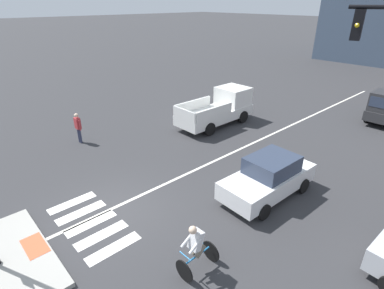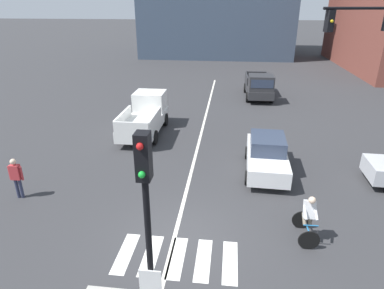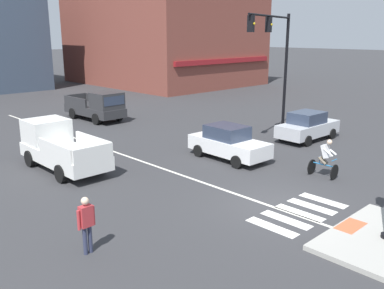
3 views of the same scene
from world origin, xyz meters
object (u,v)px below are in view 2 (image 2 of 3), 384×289
Objects in this scene: signal_pole at (148,235)px; pickup_truck_white_westbound_far at (146,115)px; pickup_truck_charcoal_eastbound_distant at (259,86)px; pedestrian_at_curb_left at (16,175)px; cyclist at (308,217)px; car_white_eastbound_mid at (267,155)px.

signal_pole is 0.98× the size of pickup_truck_white_westbound_far.
pickup_truck_charcoal_eastbound_distant reaches higher than pedestrian_at_curb_left.
pickup_truck_charcoal_eastbound_distant is at bearing 49.06° from pickup_truck_white_westbound_far.
signal_pole is 0.97× the size of pickup_truck_charcoal_eastbound_distant.
signal_pole is 2.99× the size of pedestrian_at_curb_left.
pickup_truck_charcoal_eastbound_distant is at bearing 80.54° from signal_pole.
signal_pole is 21.80m from pickup_truck_charcoal_eastbound_distant.
cyclist is at bearing -88.69° from pickup_truck_charcoal_eastbound_distant.
pickup_truck_charcoal_eastbound_distant is 10.77m from pickup_truck_white_westbound_far.
car_white_eastbound_mid is 2.47× the size of cyclist.
pickup_truck_charcoal_eastbound_distant is 18.88m from pedestrian_at_curb_left.
signal_pole is 2.97× the size of cyclist.
signal_pole reaches higher than cyclist.
pickup_truck_white_westbound_far is (-3.49, 13.26, -2.17)m from signal_pole.
pedestrian_at_curb_left is at bearing -160.77° from car_white_eastbound_mid.
cyclist is at bearing 46.90° from signal_pole.
car_white_eastbound_mid is 2.49× the size of pedestrian_at_curb_left.
cyclist is at bearing -50.45° from pickup_truck_white_westbound_far.
pedestrian_at_curb_left is (-6.61, 5.50, -2.17)m from signal_pole.
car_white_eastbound_mid is at bearing -92.15° from pickup_truck_charcoal_eastbound_distant.
signal_pole is at bearing -109.21° from car_white_eastbound_mid.
car_white_eastbound_mid is 0.81× the size of pickup_truck_white_westbound_far.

